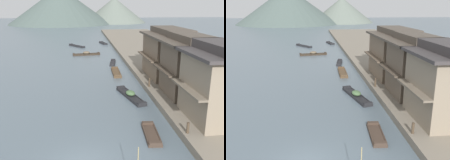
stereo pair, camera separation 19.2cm
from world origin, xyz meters
TOP-DOWN VIEW (x-y plane):
  - riverbank_right at (16.15, 30.00)m, footprint 18.00×110.00m
  - boat_moored_nearest at (5.29, 51.57)m, footprint 2.01×4.20m
  - boat_moored_second at (4.81, 21.46)m, footprint 1.22×5.00m
  - boat_moored_third at (5.14, 3.22)m, footprint 1.26×3.53m
  - boat_moored_far at (0.76, 36.24)m, footprint 5.44×1.84m
  - boat_midriver_drifting at (-1.38, 47.42)m, footprint 4.00×5.12m
  - boat_midriver_upstream at (5.06, 27.95)m, footprint 1.50×4.21m
  - boat_upstream_distant at (5.09, 11.59)m, footprint 2.37×5.89m
  - house_waterfront_nearest at (10.85, 4.32)m, footprint 5.86×6.32m
  - house_waterfront_second at (10.72, 10.28)m, footprint 5.58×6.02m
  - house_waterfront_tall at (11.16, 17.42)m, footprint 6.48×8.06m
  - mooring_post_dock_near at (7.50, 2.17)m, footprint 0.20×0.20m
  - mooring_post_dock_mid at (7.50, 13.09)m, footprint 0.20×0.20m
  - hill_far_west at (18.41, 136.60)m, footprint 36.57×36.57m
  - hill_far_centre at (-11.62, 128.90)m, footprint 54.68×54.68m

SIDE VIEW (x-z plane):
  - boat_moored_third at x=5.14m, z-range -0.06..0.32m
  - boat_moored_nearest at x=5.29m, z-range -0.06..0.34m
  - boat_midriver_drifting at x=-1.38m, z-range -0.07..0.35m
  - boat_midriver_upstream at x=5.06m, z-range -0.07..0.37m
  - boat_moored_second at x=4.81m, z-range -0.08..0.39m
  - boat_upstream_distant at x=5.09m, z-range -0.13..0.60m
  - boat_moored_far at x=0.76m, z-range -0.13..0.64m
  - riverbank_right at x=16.15m, z-range 0.00..0.64m
  - mooring_post_dock_near at x=7.50m, z-range 0.64..1.46m
  - mooring_post_dock_mid at x=7.50m, z-range 0.64..1.62m
  - house_waterfront_tall at x=11.16m, z-range 0.56..6.70m
  - house_waterfront_nearest at x=10.85m, z-range 0.58..6.72m
  - house_waterfront_second at x=10.72m, z-range 0.58..6.72m
  - hill_far_west at x=18.41m, z-range 0.00..14.05m
  - hill_far_centre at x=-11.62m, z-range 0.00..19.11m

